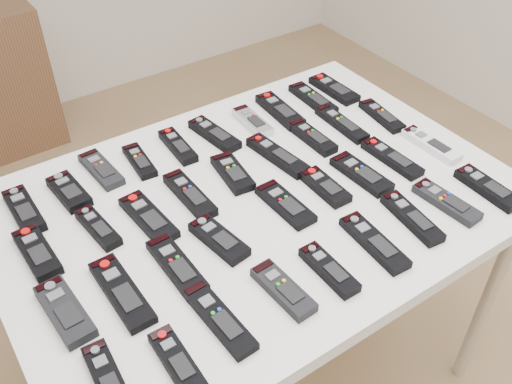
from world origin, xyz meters
TOP-DOWN VIEW (x-y plane):
  - ground at (0.00, 0.00)m, footprint 4.00×4.00m
  - table at (0.07, -0.03)m, footprint 1.25×0.88m
  - remote_0 at (-0.42, 0.23)m, footprint 0.06×0.17m
  - remote_1 at (-0.31, 0.24)m, footprint 0.07×0.15m
  - remote_2 at (-0.20, 0.28)m, footprint 0.07×0.17m
  - remote_3 at (-0.11, 0.26)m, footprint 0.06×0.15m
  - remote_4 at (0.01, 0.26)m, footprint 0.05×0.16m
  - remote_5 at (0.12, 0.25)m, footprint 0.07×0.18m
  - remote_6 at (0.24, 0.24)m, footprint 0.05×0.15m
  - remote_7 at (0.35, 0.25)m, footprint 0.07×0.19m
  - remote_8 at (0.47, 0.24)m, footprint 0.06×0.19m
  - remote_9 at (0.56, 0.25)m, footprint 0.06×0.18m
  - remote_10 at (-0.44, 0.08)m, footprint 0.06×0.17m
  - remote_11 at (-0.30, 0.08)m, footprint 0.06×0.16m
  - remote_12 at (-0.18, 0.04)m, footprint 0.07×0.19m
  - remote_13 at (-0.06, 0.06)m, footprint 0.05×0.19m
  - remote_14 at (0.07, 0.07)m, footprint 0.08×0.16m
  - remote_15 at (0.21, 0.07)m, footprint 0.07×0.21m
  - remote_16 at (0.34, 0.08)m, footprint 0.05×0.17m
  - remote_17 at (0.45, 0.09)m, footprint 0.05×0.20m
  - remote_18 at (0.58, 0.06)m, footprint 0.07×0.17m
  - remote_19 at (-0.44, -0.11)m, footprint 0.07×0.18m
  - remote_20 at (-0.33, -0.13)m, footprint 0.06×0.21m
  - remote_21 at (-0.20, -0.13)m, footprint 0.06×0.19m
  - remote_22 at (-0.08, -0.11)m, footprint 0.08×0.16m
  - remote_23 at (0.11, -0.10)m, footprint 0.07×0.17m
  - remote_24 at (0.23, -0.10)m, footprint 0.06×0.15m
  - remote_25 at (0.34, -0.11)m, footprint 0.07×0.18m
  - remote_26 at (0.46, -0.11)m, footprint 0.06×0.19m
  - remote_27 at (0.59, -0.13)m, footprint 0.05×0.18m
  - remote_28 at (-0.43, -0.30)m, footprint 0.06×0.17m
  - remote_29 at (-0.31, -0.34)m, footprint 0.05×0.16m
  - remote_30 at (-0.20, -0.30)m, footprint 0.06×0.20m
  - remote_31 at (-0.05, -0.31)m, footprint 0.06×0.16m
  - remote_32 at (0.06, -0.32)m, footprint 0.05×0.16m
  - remote_33 at (0.20, -0.32)m, footprint 0.06×0.19m
  - remote_34 at (0.33, -0.31)m, footprint 0.07×0.18m
  - remote_35 at (0.44, -0.31)m, footprint 0.06×0.18m
  - remote_36 at (0.56, -0.34)m, footprint 0.06×0.18m

SIDE VIEW (x-z plane):
  - ground at x=0.00m, z-range 0.00..0.00m
  - table at x=0.07m, z-range 0.33..1.11m
  - remote_3 at x=-0.11m, z-range 0.78..0.80m
  - remote_18 at x=0.58m, z-range 0.78..0.80m
  - remote_23 at x=0.11m, z-range 0.78..0.80m
  - remote_9 at x=0.56m, z-range 0.78..0.80m
  - remote_2 at x=-0.20m, z-range 0.78..0.80m
  - remote_8 at x=0.47m, z-range 0.78..0.80m
  - remote_12 at x=-0.18m, z-range 0.78..0.80m
  - remote_26 at x=0.46m, z-range 0.78..0.80m
  - remote_21 at x=-0.20m, z-range 0.78..0.80m
  - remote_25 at x=0.34m, z-range 0.78..0.80m
  - remote_30 at x=-0.20m, z-range 0.78..0.80m
  - remote_27 at x=0.59m, z-range 0.78..0.80m
  - remote_17 at x=0.45m, z-range 0.78..0.80m
  - remote_4 at x=0.01m, z-range 0.78..0.80m
  - remote_33 at x=0.20m, z-range 0.78..0.80m
  - remote_11 at x=-0.30m, z-range 0.78..0.80m
  - remote_20 at x=-0.33m, z-range 0.78..0.80m
  - remote_28 at x=-0.43m, z-range 0.78..0.80m
  - remote_35 at x=0.44m, z-range 0.78..0.80m
  - remote_14 at x=0.07m, z-range 0.78..0.80m
  - remote_29 at x=-0.31m, z-range 0.78..0.80m
  - remote_24 at x=0.23m, z-range 0.78..0.80m
  - remote_5 at x=0.12m, z-range 0.78..0.80m
  - remote_1 at x=-0.31m, z-range 0.78..0.80m
  - remote_7 at x=0.35m, z-range 0.78..0.80m
  - remote_6 at x=0.24m, z-range 0.78..0.80m
  - remote_36 at x=0.56m, z-range 0.78..0.80m
  - remote_0 at x=-0.42m, z-range 0.78..0.80m
  - remote_34 at x=0.33m, z-range 0.78..0.80m
  - remote_32 at x=0.06m, z-range 0.78..0.80m
  - remote_10 at x=-0.44m, z-range 0.78..0.80m
  - remote_16 at x=0.34m, z-range 0.78..0.80m
  - remote_31 at x=-0.05m, z-range 0.78..0.80m
  - remote_22 at x=-0.08m, z-range 0.78..0.80m
  - remote_13 at x=-0.06m, z-range 0.78..0.80m
  - remote_15 at x=0.21m, z-range 0.78..0.80m
  - remote_19 at x=-0.44m, z-range 0.78..0.80m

